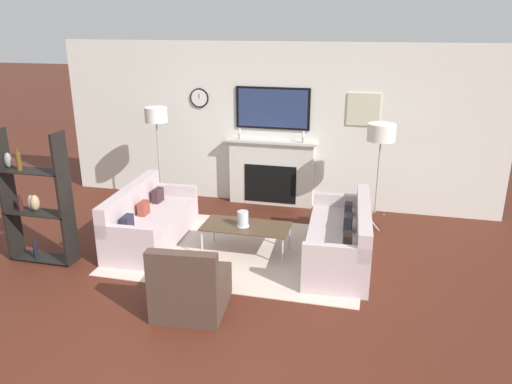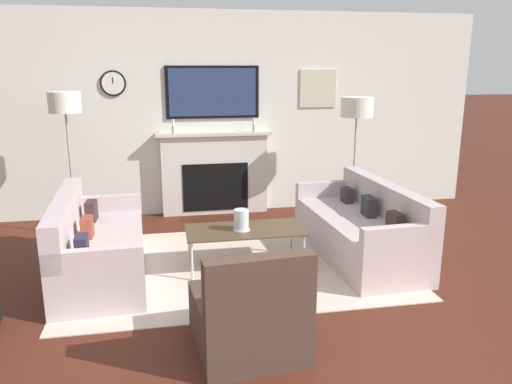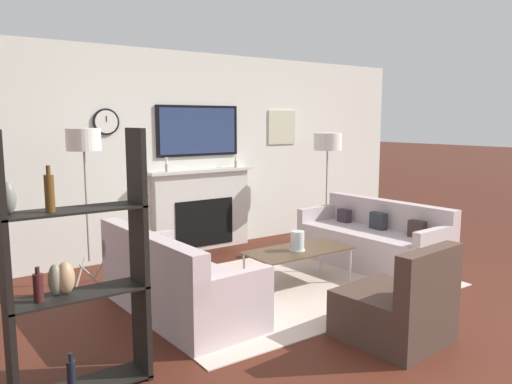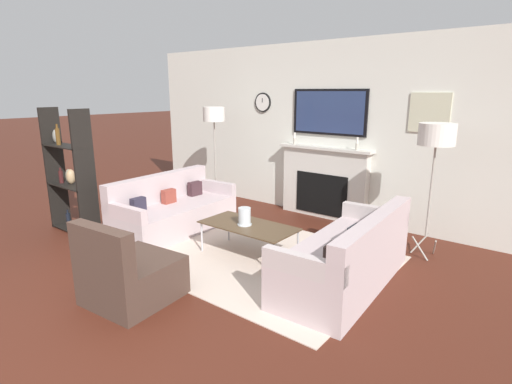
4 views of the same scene
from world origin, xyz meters
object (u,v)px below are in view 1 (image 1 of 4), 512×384
Objects in this scene: couch_right at (341,241)px; couch_left at (149,223)px; hurricane_candle at (243,220)px; floor_lamp_right at (381,134)px; armchair at (190,289)px; shelf_unit at (35,201)px; coffee_table at (246,227)px; floor_lamp_left at (156,117)px.

couch_left is at bearing -179.92° from couch_right.
floor_lamp_right reaches higher than hurricane_candle.
couch_right is at bearing 46.80° from armchair.
floor_lamp_right is 4.81m from shelf_unit.
shelf_unit is (-1.13, -0.87, 0.55)m from couch_left.
coffee_table is at bearing -177.35° from couch_right.
shelf_unit is at bearing -162.63° from hurricane_candle.
couch_left is 1.43m from hurricane_candle.
shelf_unit is at bearing -142.30° from couch_left.
hurricane_candle reaches higher than coffee_table.
armchair is at bearing -60.53° from floor_lamp_left.
couch_right is 2.27× the size of armchair.
couch_right is 8.98× the size of hurricane_candle.
couch_right is 1.32m from hurricane_candle.
couch_right is (2.71, 0.00, 0.01)m from couch_left.
armchair reaches higher than hurricane_candle.
hurricane_candle is at bearing -37.38° from floor_lamp_left.
floor_lamp_left reaches higher than couch_left.
floor_lamp_right reaches higher than couch_right.
armchair is at bearing -52.09° from couch_left.
armchair reaches higher than couch_right.
floor_lamp_left is at bearing 142.62° from hurricane_candle.
floor_lamp_right is at bearing 27.11° from shelf_unit.
floor_lamp_left is (-0.40, 1.30, 1.27)m from couch_left.
floor_lamp_right reaches higher than couch_left.
coffee_table is 0.13m from hurricane_candle.
hurricane_candle is at bearing 17.37° from shelf_unit.
coffee_table is (-1.26, -0.06, 0.09)m from couch_right.
shelf_unit is at bearing -108.60° from floor_lamp_left.
couch_left is 3.57m from floor_lamp_right.
couch_right is at bearing 2.65° from coffee_table.
couch_left is at bearing 127.91° from armchair.
coffee_table is (1.44, -0.05, 0.10)m from couch_left.
hurricane_candle is 2.68m from shelf_unit.
shelf_unit is (-2.35, 0.70, 0.56)m from armchair.
couch_right is 1.18× the size of floor_lamp_right.
floor_lamp_right reaches higher than armchair.
armchair is 3.96× the size of hurricane_candle.
couch_left is 0.97× the size of couch_right.
hurricane_candle is at bearing -146.79° from coffee_table.
shelf_unit is (-3.83, -0.88, 0.54)m from couch_right.
shelf_unit is (-2.54, -0.79, 0.33)m from hurricane_candle.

